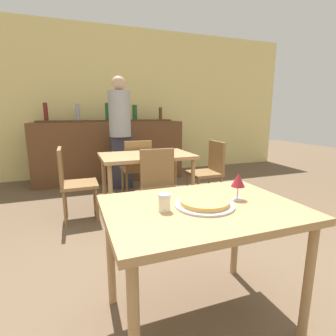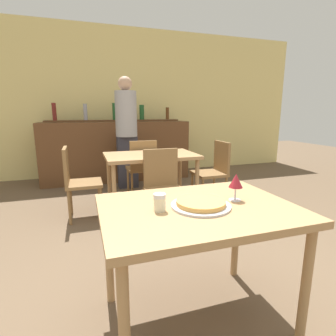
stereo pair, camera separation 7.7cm
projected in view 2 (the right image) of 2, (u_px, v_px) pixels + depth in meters
ground_plane at (195, 319)px, 1.59m from camera, size 16.00×16.00×0.00m
wall_back at (112, 103)px, 5.08m from camera, size 8.00×0.05×2.80m
dining_table_near at (198, 220)px, 1.45m from camera, size 1.06×0.78×0.73m
dining_table_far at (151, 161)px, 3.24m from camera, size 1.11×0.71×0.73m
bar_counter at (117, 151)px, 4.79m from camera, size 2.60×0.56×1.06m
bar_back_shelf at (114, 118)px, 4.80m from camera, size 2.39×0.24×0.33m
chair_far_side_front at (164, 184)px, 2.78m from camera, size 0.40×0.40×0.85m
chair_far_side_back at (142, 165)px, 3.76m from camera, size 0.40×0.40×0.85m
chair_far_side_left at (77, 178)px, 3.01m from camera, size 0.40×0.40×0.85m
chair_far_side_right at (215, 168)px, 3.54m from camera, size 0.40×0.40×0.85m
pizza_tray at (201, 204)px, 1.42m from camera, size 0.33×0.33×0.04m
cheese_shaker at (160, 202)px, 1.35m from camera, size 0.07×0.07×0.09m
person_standing at (126, 129)px, 4.19m from camera, size 0.34×0.34×1.77m
wine_glass at (236, 182)px, 1.50m from camera, size 0.08×0.08×0.16m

